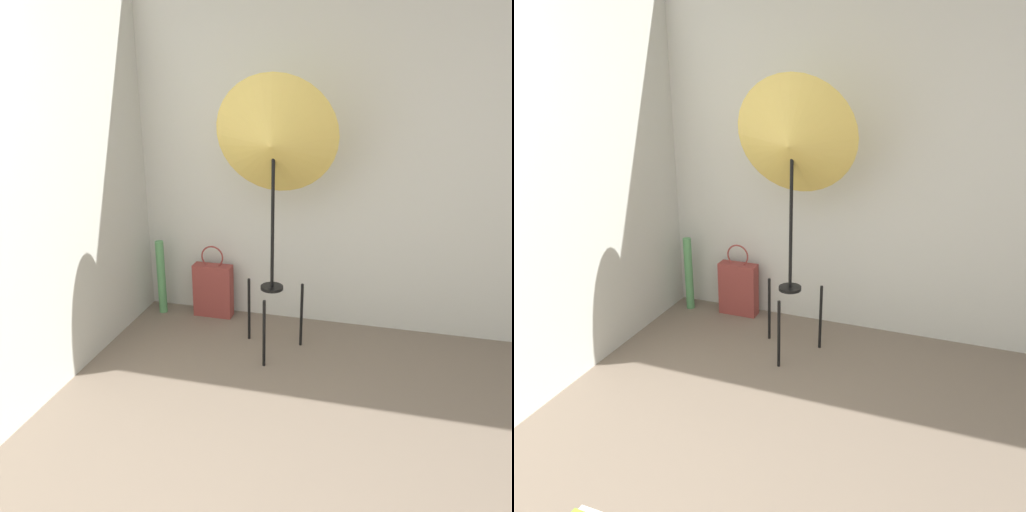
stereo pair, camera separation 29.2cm
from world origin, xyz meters
The scene contains 4 objects.
wall_back centered at (0.00, 2.61, 1.30)m, with size 8.00×0.05×2.60m.
photo_umbrella centered at (-0.29, 2.07, 1.39)m, with size 0.76×0.42×1.79m.
tote_bag centered at (-0.84, 2.47, 0.22)m, with size 0.30×0.11×0.57m.
paper_roll centered at (-1.25, 2.43, 0.29)m, with size 0.06×0.06×0.59m.
Camera 2 is at (0.64, -0.78, 1.76)m, focal length 35.00 mm.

